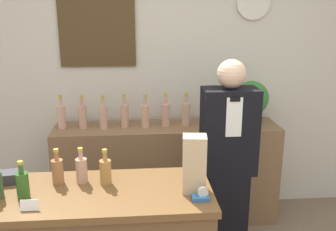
% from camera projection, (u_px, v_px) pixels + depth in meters
% --- Properties ---
extents(back_wall, '(5.20, 0.09, 2.70)m').
position_uv_depth(back_wall, '(155.00, 70.00, 3.42)').
color(back_wall, beige).
rests_on(back_wall, ground_plane).
extents(back_shelf, '(1.98, 0.43, 0.90)m').
position_uv_depth(back_shelf, '(167.00, 173.00, 3.41)').
color(back_shelf, brown).
rests_on(back_shelf, ground_plane).
extents(shopkeeper, '(0.40, 0.25, 1.56)m').
position_uv_depth(shopkeeper, '(227.00, 165.00, 2.79)').
color(shopkeeper, black).
rests_on(shopkeeper, ground_plane).
extents(potted_plant, '(0.30, 0.30, 0.39)m').
position_uv_depth(potted_plant, '(251.00, 101.00, 3.30)').
color(potted_plant, '#4C3D2D').
rests_on(potted_plant, back_shelf).
extents(paper_bag, '(0.14, 0.12, 0.32)m').
position_uv_depth(paper_bag, '(194.00, 164.00, 2.02)').
color(paper_bag, tan).
rests_on(paper_bag, display_counter).
extents(tape_dispenser, '(0.09, 0.06, 0.07)m').
position_uv_depth(tape_dispenser, '(201.00, 196.00, 1.97)').
color(tape_dispenser, '#2D66A8').
rests_on(tape_dispenser, display_counter).
extents(price_card_right, '(0.09, 0.02, 0.06)m').
position_uv_depth(price_card_right, '(29.00, 205.00, 1.86)').
color(price_card_right, white).
rests_on(price_card_right, display_counter).
extents(gift_box, '(0.14, 0.12, 0.06)m').
position_uv_depth(gift_box, '(8.00, 177.00, 2.16)').
color(gift_box, '#2D2D33').
rests_on(gift_box, display_counter).
extents(counter_bottle_1, '(0.07, 0.07, 0.21)m').
position_uv_depth(counter_bottle_1, '(23.00, 185.00, 1.97)').
color(counter_bottle_1, '#2B561E').
rests_on(counter_bottle_1, display_counter).
extents(counter_bottle_2, '(0.07, 0.07, 0.21)m').
position_uv_depth(counter_bottle_2, '(58.00, 171.00, 2.14)').
color(counter_bottle_2, '#9D643B').
rests_on(counter_bottle_2, display_counter).
extents(counter_bottle_3, '(0.07, 0.07, 0.21)m').
position_uv_depth(counter_bottle_3, '(82.00, 169.00, 2.15)').
color(counter_bottle_3, tan).
rests_on(counter_bottle_3, display_counter).
extents(counter_bottle_4, '(0.07, 0.07, 0.21)m').
position_uv_depth(counter_bottle_4, '(106.00, 171.00, 2.13)').
color(counter_bottle_4, '#A4743B').
rests_on(counter_bottle_4, display_counter).
extents(shelf_bottle_0, '(0.07, 0.07, 0.29)m').
position_uv_depth(shelf_bottle_0, '(62.00, 116.00, 3.20)').
color(shelf_bottle_0, tan).
rests_on(shelf_bottle_0, back_shelf).
extents(shelf_bottle_1, '(0.07, 0.07, 0.29)m').
position_uv_depth(shelf_bottle_1, '(83.00, 116.00, 3.21)').
color(shelf_bottle_1, tan).
rests_on(shelf_bottle_1, back_shelf).
extents(shelf_bottle_2, '(0.07, 0.07, 0.29)m').
position_uv_depth(shelf_bottle_2, '(103.00, 116.00, 3.20)').
color(shelf_bottle_2, tan).
rests_on(shelf_bottle_2, back_shelf).
extents(shelf_bottle_3, '(0.07, 0.07, 0.29)m').
position_uv_depth(shelf_bottle_3, '(125.00, 115.00, 3.24)').
color(shelf_bottle_3, tan).
rests_on(shelf_bottle_3, back_shelf).
extents(shelf_bottle_4, '(0.07, 0.07, 0.29)m').
position_uv_depth(shelf_bottle_4, '(145.00, 115.00, 3.23)').
color(shelf_bottle_4, tan).
rests_on(shelf_bottle_4, back_shelf).
extents(shelf_bottle_5, '(0.07, 0.07, 0.29)m').
position_uv_depth(shelf_bottle_5, '(166.00, 114.00, 3.27)').
color(shelf_bottle_5, tan).
rests_on(shelf_bottle_5, back_shelf).
extents(shelf_bottle_6, '(0.07, 0.07, 0.29)m').
position_uv_depth(shelf_bottle_6, '(186.00, 113.00, 3.29)').
color(shelf_bottle_6, tan).
rests_on(shelf_bottle_6, back_shelf).
extents(shelf_bottle_7, '(0.07, 0.07, 0.29)m').
position_uv_depth(shelf_bottle_7, '(206.00, 113.00, 3.30)').
color(shelf_bottle_7, tan).
rests_on(shelf_bottle_7, back_shelf).
extents(shelf_bottle_8, '(0.07, 0.07, 0.29)m').
position_uv_depth(shelf_bottle_8, '(226.00, 113.00, 3.31)').
color(shelf_bottle_8, tan).
rests_on(shelf_bottle_8, back_shelf).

